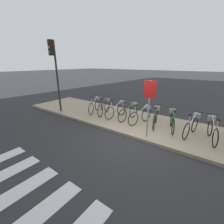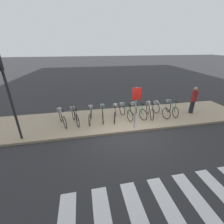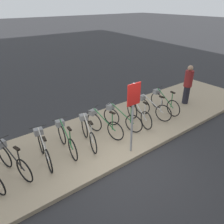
% 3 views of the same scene
% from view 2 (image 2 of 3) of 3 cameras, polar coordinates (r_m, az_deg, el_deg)
% --- Properties ---
extents(ground_plane, '(120.00, 120.00, 0.00)m').
position_cam_2_polar(ground_plane, '(7.62, 5.99, -8.03)').
color(ground_plane, '#2D2D30').
extents(sidewalk, '(15.21, 3.07, 0.12)m').
position_cam_2_polar(sidewalk, '(8.88, 3.13, -2.56)').
color(sidewalk, tan).
rests_on(sidewalk, ground_plane).
extents(parked_bicycle_0, '(0.65, 1.47, 0.95)m').
position_cam_2_polar(parked_bicycle_0, '(8.42, -18.53, -1.72)').
color(parked_bicycle_0, black).
rests_on(parked_bicycle_0, sidewalk).
extents(parked_bicycle_1, '(0.57, 1.50, 0.95)m').
position_cam_2_polar(parked_bicycle_1, '(8.39, -13.99, -1.25)').
color(parked_bicycle_1, black).
rests_on(parked_bicycle_1, sidewalk).
extents(parked_bicycle_2, '(0.46, 1.54, 0.95)m').
position_cam_2_polar(parked_bicycle_2, '(8.38, -8.29, -0.80)').
color(parked_bicycle_2, black).
rests_on(parked_bicycle_2, sidewalk).
extents(parked_bicycle_3, '(0.46, 1.54, 0.95)m').
position_cam_2_polar(parked_bicycle_3, '(8.48, -3.60, -0.26)').
color(parked_bicycle_3, black).
rests_on(parked_bicycle_3, sidewalk).
extents(parked_bicycle_4, '(0.56, 1.51, 0.95)m').
position_cam_2_polar(parked_bicycle_4, '(8.51, 1.15, -0.13)').
color(parked_bicycle_4, black).
rests_on(parked_bicycle_4, sidewalk).
extents(parked_bicycle_5, '(0.54, 1.51, 0.95)m').
position_cam_2_polar(parked_bicycle_5, '(8.76, 5.03, 0.51)').
color(parked_bicycle_5, black).
rests_on(parked_bicycle_5, sidewalk).
extents(parked_bicycle_6, '(0.64, 1.48, 0.95)m').
position_cam_2_polar(parked_bicycle_6, '(8.95, 9.54, 0.79)').
color(parked_bicycle_6, black).
rests_on(parked_bicycle_6, sidewalk).
extents(parked_bicycle_7, '(0.46, 1.53, 0.95)m').
position_cam_2_polar(parked_bicycle_7, '(9.18, 14.13, 0.97)').
color(parked_bicycle_7, black).
rests_on(parked_bicycle_7, sidewalk).
extents(parked_bicycle_8, '(0.53, 1.51, 0.95)m').
position_cam_2_polar(parked_bicycle_8, '(9.47, 17.80, 1.25)').
color(parked_bicycle_8, black).
rests_on(parked_bicycle_8, sidewalk).
extents(parked_bicycle_9, '(0.46, 1.55, 0.95)m').
position_cam_2_polar(parked_bicycle_9, '(9.90, 21.60, 1.68)').
color(parked_bicycle_9, black).
rests_on(parked_bicycle_9, sidewalk).
extents(pedestrian, '(0.34, 0.34, 1.66)m').
position_cam_2_polar(pedestrian, '(10.48, 28.59, 4.19)').
color(pedestrian, '#23232D').
rests_on(pedestrian, sidewalk).
extents(traffic_light, '(0.24, 0.40, 3.81)m').
position_cam_2_polar(traffic_light, '(7.12, -36.02, 9.99)').
color(traffic_light, '#2D2D2D').
rests_on(traffic_light, sidewalk).
extents(sign_post, '(0.44, 0.07, 2.12)m').
position_cam_2_polar(sign_post, '(7.31, 9.12, 4.04)').
color(sign_post, '#99999E').
rests_on(sign_post, sidewalk).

